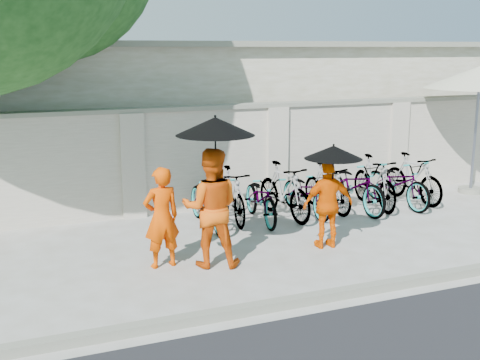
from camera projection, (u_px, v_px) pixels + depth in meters
name	position (u px, v px, depth m)	size (l,w,h in m)	color
ground	(244.00, 262.00, 9.11)	(80.00, 80.00, 0.00)	#ADADAD
kerb	(295.00, 302.00, 7.56)	(40.00, 0.16, 0.12)	gray
compound_wall	(229.00, 158.00, 12.16)	(20.00, 0.30, 2.00)	beige
building_behind	(213.00, 109.00, 15.84)	(14.00, 6.00, 3.20)	silver
monk_left	(161.00, 217.00, 8.79)	(0.55, 0.36, 1.51)	#E24400
monk_center	(211.00, 208.00, 8.81)	(0.86, 0.67, 1.77)	#DB4F09
parasol_center	(215.00, 126.00, 8.50)	(1.14, 1.14, 1.22)	black
monk_right	(328.00, 204.00, 9.66)	(0.84, 0.35, 1.44)	#F25B00
parasol_right	(333.00, 152.00, 9.41)	(0.92, 0.92, 0.87)	black
patio_umbrella	(480.00, 79.00, 12.95)	(2.41, 2.41, 2.80)	gray
bike_0	(208.00, 201.00, 10.83)	(0.65, 1.85, 0.97)	slate
bike_1	(232.00, 195.00, 11.13)	(0.48, 1.69, 1.02)	slate
bike_2	(261.00, 198.00, 11.14)	(0.61, 1.74, 0.91)	slate
bike_3	(284.00, 191.00, 11.38)	(0.50, 1.76, 1.06)	slate
bike_4	(307.00, 192.00, 11.62)	(0.59, 1.69, 0.89)	slate
bike_5	(327.00, 188.00, 11.88)	(0.45, 1.58, 0.95)	slate
bike_6	(354.00, 185.00, 11.90)	(0.68, 1.96, 1.03)	slate
bike_7	(374.00, 182.00, 12.12)	(0.50, 1.76, 1.06)	slate
bike_8	(397.00, 183.00, 12.26)	(0.65, 1.87, 0.98)	slate
bike_9	(413.00, 178.00, 12.57)	(0.48, 1.70, 1.02)	slate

